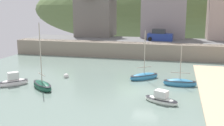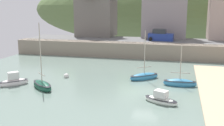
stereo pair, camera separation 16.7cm
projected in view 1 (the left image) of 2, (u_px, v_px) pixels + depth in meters
name	position (u px, v px, depth m)	size (l,w,h in m)	color
quay_seawall	(159.00, 50.00, 43.12)	(48.00, 9.40, 2.40)	gray
hillside_backdrop	(169.00, 10.00, 77.85)	(80.00, 44.00, 19.90)	#5B7441
waterfront_building_left	(96.00, 10.00, 52.16)	(7.16, 6.30, 9.62)	#69635B
waterfront_building_centre	(164.00, 5.00, 49.01)	(8.05, 4.49, 11.46)	gray
sailboat_white_hull	(42.00, 85.00, 27.49)	(3.49, 3.19, 6.81)	#1C523D
sailboat_far_left	(14.00, 82.00, 28.60)	(2.79, 2.85, 1.62)	white
dinghy_open_wooden	(180.00, 83.00, 28.51)	(3.42, 1.21, 4.43)	teal
sailboat_blue_trim	(161.00, 99.00, 23.52)	(3.27, 2.32, 1.26)	white
sailboat_nearest_shore	(144.00, 76.00, 31.05)	(3.51, 3.20, 5.72)	teal
parked_car_near_slipway	(160.00, 36.00, 45.82)	(4.25, 2.09, 1.95)	navy
mooring_buoy	(66.00, 76.00, 31.71)	(0.60, 0.60, 0.60)	silver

